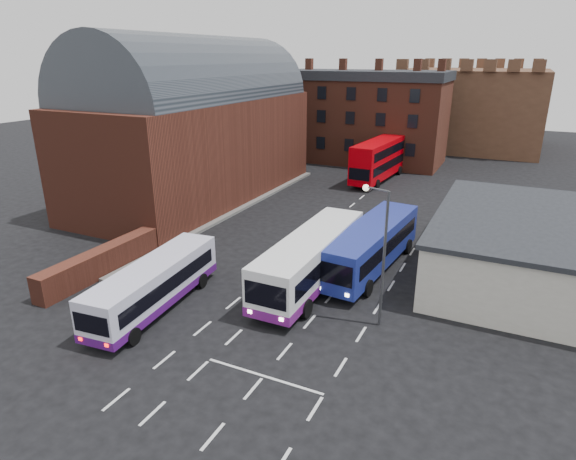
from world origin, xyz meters
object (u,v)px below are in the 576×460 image
at_px(bus_white_inbound, 311,256).
at_px(bus_red_double, 378,160).
at_px(pedestrian_red, 86,329).
at_px(pedestrian_beige, 97,314).
at_px(street_lamp, 380,245).
at_px(bus_blue, 371,244).
at_px(bus_white_outbound, 154,282).

xyz_separation_m(bus_white_inbound, bus_red_double, (-3.78, 29.07, 0.53)).
height_order(pedestrian_red, pedestrian_beige, pedestrian_beige).
height_order(street_lamp, pedestrian_red, street_lamp).
distance_m(bus_red_double, pedestrian_red, 40.41).
bearing_deg(pedestrian_red, bus_blue, -149.24).
bearing_deg(bus_white_inbound, bus_blue, -124.80).
distance_m(bus_white_inbound, bus_red_double, 29.32).
bearing_deg(bus_blue, bus_red_double, -70.36).
bearing_deg(bus_blue, pedestrian_red, 59.69).
bearing_deg(street_lamp, bus_red_double, 105.55).
bearing_deg(bus_red_double, bus_blue, 108.88).
bearing_deg(bus_white_outbound, street_lamp, 12.47).
bearing_deg(bus_white_outbound, pedestrian_red, -107.03).
relative_size(bus_white_inbound, street_lamp, 1.59).
distance_m(bus_blue, bus_red_double, 25.93).
height_order(bus_white_inbound, bus_blue, bus_white_inbound).
height_order(bus_blue, bus_red_double, bus_red_double).
bearing_deg(street_lamp, bus_blue, 108.82).
bearing_deg(bus_red_double, pedestrian_beige, 87.35).
bearing_deg(bus_white_inbound, bus_red_double, -82.58).
relative_size(bus_blue, pedestrian_beige, 7.62).
height_order(bus_blue, pedestrian_red, bus_blue).
bearing_deg(pedestrian_red, bus_white_inbound, -149.42).
bearing_deg(bus_white_outbound, bus_red_double, 79.60).
xyz_separation_m(street_lamp, pedestrian_beige, (-13.59, -6.96, -3.89)).
xyz_separation_m(bus_white_outbound, bus_white_inbound, (7.01, 6.75, 0.33)).
xyz_separation_m(bus_white_outbound, street_lamp, (12.11, 3.87, 3.03)).
relative_size(bus_white_outbound, street_lamp, 1.35).
bearing_deg(pedestrian_red, pedestrian_beige, -89.35).
height_order(bus_white_inbound, street_lamp, street_lamp).
distance_m(bus_white_inbound, pedestrian_red, 13.68).
relative_size(bus_blue, pedestrian_red, 8.24).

